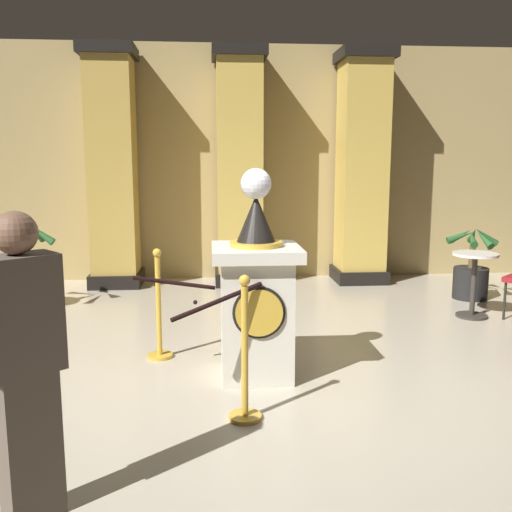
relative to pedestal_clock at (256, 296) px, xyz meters
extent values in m
plane|color=#B2A893|center=(0.07, -0.18, -0.70)|extent=(10.59, 10.59, 0.00)
cube|color=tan|center=(0.07, 4.32, 1.09)|extent=(10.59, 0.16, 3.59)
cube|color=silver|center=(0.00, 0.00, -0.19)|extent=(0.59, 0.59, 1.03)
cube|color=silver|center=(0.00, 0.00, 0.38)|extent=(0.74, 0.74, 0.10)
cylinder|color=gold|center=(0.00, -0.31, -0.06)|extent=(0.38, 0.03, 0.38)
cylinder|color=black|center=(0.00, -0.30, -0.06)|extent=(0.43, 0.01, 0.43)
cylinder|color=gold|center=(0.00, 0.00, 0.45)|extent=(0.44, 0.44, 0.04)
cone|color=black|center=(0.00, 0.00, 0.67)|extent=(0.32, 0.32, 0.39)
cylinder|color=gold|center=(0.00, 0.00, 0.85)|extent=(0.03, 0.03, 0.06)
sphere|color=silver|center=(0.00, 0.00, 0.95)|extent=(0.26, 0.26, 0.26)
cylinder|color=gold|center=(-0.87, 0.53, -0.69)|extent=(0.24, 0.24, 0.03)
cylinder|color=gold|center=(-0.87, 0.53, -0.22)|extent=(0.05, 0.05, 0.96)
sphere|color=gold|center=(-0.87, 0.53, 0.30)|extent=(0.08, 0.08, 0.08)
cylinder|color=gold|center=(-0.15, -0.83, -0.69)|extent=(0.24, 0.24, 0.03)
cylinder|color=gold|center=(-0.15, -0.83, -0.21)|extent=(0.05, 0.05, 0.98)
sphere|color=gold|center=(-0.15, -0.83, 0.32)|extent=(0.08, 0.08, 0.08)
cylinder|color=black|center=(-0.69, 0.19, 0.09)|extent=(0.71, 0.40, 0.22)
cylinder|color=black|center=(-0.33, -0.49, 0.09)|extent=(0.71, 0.40, 0.22)
sphere|color=black|center=(-0.51, -0.15, 0.00)|extent=(0.04, 0.04, 0.04)
cube|color=black|center=(-1.78, 3.82, -0.60)|extent=(0.74, 0.74, 0.20)
cube|color=gold|center=(-1.78, 3.82, 1.02)|extent=(0.65, 0.65, 3.45)
cube|color=black|center=(-1.78, 3.82, 2.67)|extent=(0.78, 0.78, 0.16)
cube|color=black|center=(1.91, 3.82, -0.60)|extent=(0.77, 0.77, 0.20)
cube|color=gold|center=(1.91, 3.82, 1.02)|extent=(0.67, 0.67, 3.45)
cube|color=black|center=(1.91, 3.82, 2.67)|extent=(0.80, 0.80, 0.16)
cube|color=black|center=(0.07, 3.82, -0.60)|extent=(0.75, 0.75, 0.20)
cube|color=gold|center=(0.07, 3.82, 1.02)|extent=(0.65, 0.65, 3.45)
cube|color=black|center=(0.07, 3.82, 2.67)|extent=(0.78, 0.78, 0.16)
cylinder|color=#2D2823|center=(-2.73, 2.56, -0.49)|extent=(0.54, 0.54, 0.43)
cylinder|color=brown|center=(-2.73, 2.56, -0.09)|extent=(0.08, 0.08, 0.36)
cone|color=#265928|center=(-2.51, 2.53, 0.26)|extent=(0.42, 0.14, 0.35)
cone|color=#265928|center=(-2.63, 2.75, 0.26)|extent=(0.24, 0.39, 0.39)
cone|color=#265928|center=(-2.92, 2.66, 0.26)|extent=(0.42, 0.34, 0.27)
cone|color=#265928|center=(-2.88, 2.40, 0.26)|extent=(0.33, 0.41, 0.29)
cone|color=#265928|center=(-2.70, 2.34, 0.26)|extent=(0.14, 0.45, 0.27)
cylinder|color=black|center=(3.12, 2.56, -0.49)|extent=(0.46, 0.46, 0.42)
cylinder|color=brown|center=(3.12, 2.56, -0.14)|extent=(0.08, 0.08, 0.29)
cone|color=#265928|center=(3.29, 2.56, 0.14)|extent=(0.35, 0.11, 0.29)
cone|color=#265928|center=(3.19, 2.72, 0.14)|extent=(0.21, 0.35, 0.30)
cone|color=#265928|center=(3.00, 2.70, 0.14)|extent=(0.27, 0.34, 0.30)
cone|color=#265928|center=(2.94, 2.56, 0.14)|extent=(0.37, 0.10, 0.21)
cone|color=#265928|center=(3.03, 2.40, 0.14)|extent=(0.23, 0.36, 0.26)
cone|color=#265928|center=(3.17, 2.39, 0.14)|extent=(0.19, 0.35, 0.30)
cube|color=brown|center=(-1.32, -1.87, -0.31)|extent=(0.33, 0.32, 0.79)
cube|color=brown|center=(-1.32, -1.87, 0.38)|extent=(0.42, 0.40, 0.59)
sphere|color=brown|center=(-1.32, -1.87, 0.79)|extent=(0.21, 0.21, 0.21)
cylinder|color=#332D28|center=(2.72, 1.66, -0.69)|extent=(0.37, 0.37, 0.03)
cylinder|color=#332D28|center=(2.72, 1.66, -0.32)|extent=(0.06, 0.06, 0.76)
cylinder|color=silver|center=(2.72, 1.66, 0.06)|extent=(0.52, 0.52, 0.03)
cylinder|color=black|center=(3.04, 1.52, -0.48)|extent=(0.03, 0.03, 0.45)
camera|label=1|loc=(-0.38, -4.66, 1.13)|focal=39.73mm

